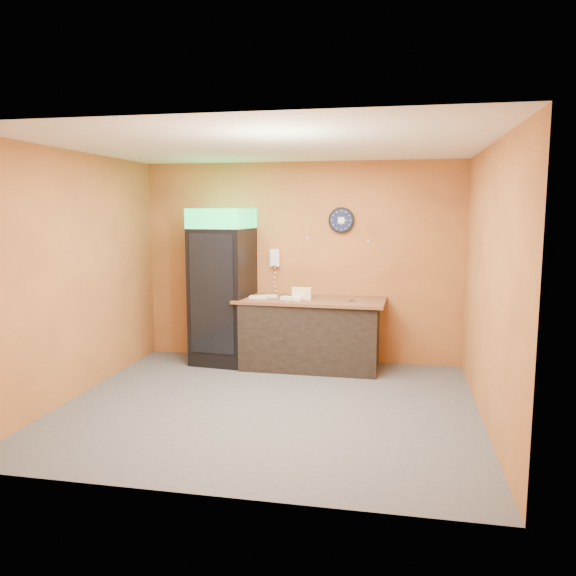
# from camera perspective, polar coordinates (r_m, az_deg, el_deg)

# --- Properties ---
(floor) EXTENTS (4.50, 4.50, 0.00)m
(floor) POSITION_cam_1_polar(r_m,az_deg,el_deg) (6.32, -1.97, -11.86)
(floor) COLOR #47474C
(floor) RESTS_ON ground
(back_wall) EXTENTS (4.50, 0.02, 2.80)m
(back_wall) POSITION_cam_1_polar(r_m,az_deg,el_deg) (7.94, 1.25, 2.61)
(back_wall) COLOR #BF7535
(back_wall) RESTS_ON floor
(left_wall) EXTENTS (0.02, 4.00, 2.80)m
(left_wall) POSITION_cam_1_polar(r_m,az_deg,el_deg) (6.85, -20.68, 1.24)
(left_wall) COLOR #BF7535
(left_wall) RESTS_ON floor
(right_wall) EXTENTS (0.02, 4.00, 2.80)m
(right_wall) POSITION_cam_1_polar(r_m,az_deg,el_deg) (5.90, 19.77, 0.28)
(right_wall) COLOR #BF7535
(right_wall) RESTS_ON floor
(ceiling) EXTENTS (4.50, 4.00, 0.02)m
(ceiling) POSITION_cam_1_polar(r_m,az_deg,el_deg) (5.98, -2.10, 14.28)
(ceiling) COLOR white
(ceiling) RESTS_ON back_wall
(beverage_cooler) EXTENTS (0.82, 0.83, 2.16)m
(beverage_cooler) POSITION_cam_1_polar(r_m,az_deg,el_deg) (7.84, -6.70, -0.06)
(beverage_cooler) COLOR black
(beverage_cooler) RESTS_ON floor
(prep_counter) EXTENTS (1.82, 0.82, 0.91)m
(prep_counter) POSITION_cam_1_polar(r_m,az_deg,el_deg) (7.66, 2.29, -4.76)
(prep_counter) COLOR black
(prep_counter) RESTS_ON floor
(wall_clock) EXTENTS (0.36, 0.06, 0.36)m
(wall_clock) POSITION_cam_1_polar(r_m,az_deg,el_deg) (7.80, 5.45, 6.87)
(wall_clock) COLOR black
(wall_clock) RESTS_ON back_wall
(wall_phone) EXTENTS (0.13, 0.11, 0.24)m
(wall_phone) POSITION_cam_1_polar(r_m,az_deg,el_deg) (7.95, -1.35, 3.07)
(wall_phone) COLOR white
(wall_phone) RESTS_ON back_wall
(butcher_paper) EXTENTS (2.02, 0.94, 0.04)m
(butcher_paper) POSITION_cam_1_polar(r_m,az_deg,el_deg) (7.57, 2.31, -1.26)
(butcher_paper) COLOR brown
(butcher_paper) RESTS_ON prep_counter
(sub_roll_stack) EXTENTS (0.26, 0.10, 0.16)m
(sub_roll_stack) POSITION_cam_1_polar(r_m,az_deg,el_deg) (7.48, 1.42, -0.57)
(sub_roll_stack) COLOR beige
(sub_roll_stack) RESTS_ON butcher_paper
(wrapped_sandwich_left) EXTENTS (0.25, 0.10, 0.04)m
(wrapped_sandwich_left) POSITION_cam_1_polar(r_m,az_deg,el_deg) (7.60, -3.00, -0.94)
(wrapped_sandwich_left) COLOR silver
(wrapped_sandwich_left) RESTS_ON butcher_paper
(wrapped_sandwich_mid) EXTENTS (0.32, 0.22, 0.04)m
(wrapped_sandwich_mid) POSITION_cam_1_polar(r_m,az_deg,el_deg) (7.44, 0.42, -1.09)
(wrapped_sandwich_mid) COLOR silver
(wrapped_sandwich_mid) RESTS_ON butcher_paper
(wrapped_sandwich_right) EXTENTS (0.27, 0.22, 0.04)m
(wrapped_sandwich_right) POSITION_cam_1_polar(r_m,az_deg,el_deg) (7.66, -2.09, -0.86)
(wrapped_sandwich_right) COLOR silver
(wrapped_sandwich_right) RESTS_ON butcher_paper
(kitchen_tool) EXTENTS (0.05, 0.05, 0.05)m
(kitchen_tool) POSITION_cam_1_polar(r_m,az_deg,el_deg) (7.64, 2.34, -0.81)
(kitchen_tool) COLOR silver
(kitchen_tool) RESTS_ON butcher_paper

